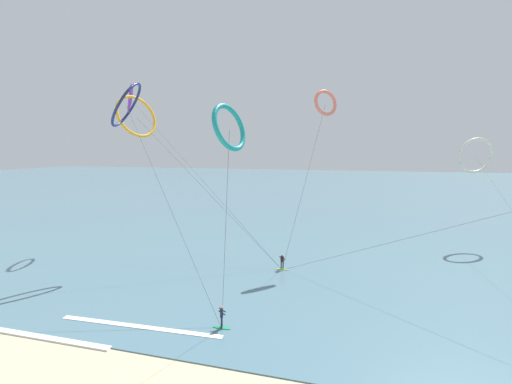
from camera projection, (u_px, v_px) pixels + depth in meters
sea_water at (324, 188)px, 117.23m from camera, size 400.00×200.00×0.08m
surfer_emerald at (222, 318)px, 25.54m from camera, size 1.40×0.65×1.70m
surfer_lime at (282, 263)px, 38.01m from camera, size 1.40×0.71×1.70m
kite_coral at (326, 103)px, 41.80m from camera, size 5.24×8.73×20.16m
kite_teal at (229, 128)px, 24.23m from camera, size 2.28×3.71×16.27m
kite_violet at (131, 98)px, 49.47m from camera, size 25.11×10.01×22.29m
kite_amber at (137, 116)px, 39.40m from camera, size 18.47×5.48×19.17m
kite_ivory at (476, 156)px, 47.96m from camera, size 5.04×37.48×14.66m
kite_navy at (127, 105)px, 33.18m from camera, size 14.24×9.57×19.35m
wave_crest_near at (7, 331)px, 25.20m from camera, size 17.24×0.64×0.12m
wave_crest_mid at (139, 327)px, 25.79m from camera, size 12.92×0.99×0.12m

